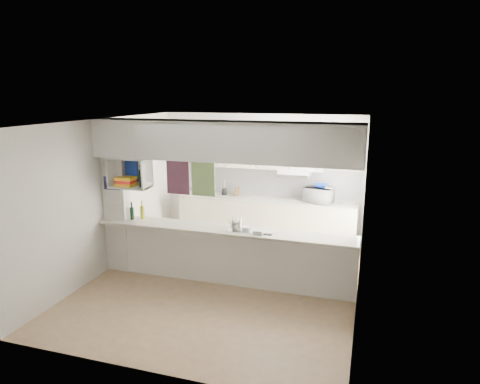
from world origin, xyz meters
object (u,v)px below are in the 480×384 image
at_px(microwave, 319,195).
at_px(dish_rack, 239,225).
at_px(bowl, 321,186).
at_px(wine_bottles, 137,212).

relative_size(microwave, dish_rack, 1.23).
distance_m(microwave, bowl, 0.18).
bearing_deg(microwave, bowl, -153.81).
height_order(microwave, bowl, bowl).
height_order(bowl, wine_bottles, bowl).
bearing_deg(dish_rack, wine_bottles, 168.27).
bearing_deg(wine_bottles, dish_rack, -1.88).
xyz_separation_m(microwave, bowl, (0.03, 0.00, 0.18)).
height_order(bowl, dish_rack, bowl).
bearing_deg(dish_rack, microwave, 55.44).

